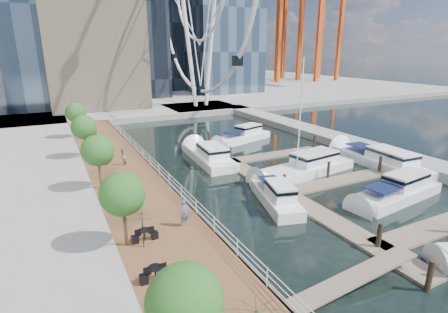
% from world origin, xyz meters
% --- Properties ---
extents(ground, '(520.00, 520.00, 0.00)m').
position_xyz_m(ground, '(0.00, 0.00, 0.00)').
color(ground, black).
rests_on(ground, ground).
extents(boardwalk, '(6.00, 60.00, 1.00)m').
position_xyz_m(boardwalk, '(-9.00, 15.00, 0.50)').
color(boardwalk, brown).
rests_on(boardwalk, ground).
extents(seawall, '(0.25, 60.00, 1.00)m').
position_xyz_m(seawall, '(-6.00, 15.00, 0.50)').
color(seawall, '#595954').
rests_on(seawall, ground).
extents(land_far, '(200.00, 114.00, 1.00)m').
position_xyz_m(land_far, '(0.00, 102.00, 0.50)').
color(land_far, gray).
rests_on(land_far, ground).
extents(breakwater, '(4.00, 60.00, 1.00)m').
position_xyz_m(breakwater, '(20.00, 20.00, 0.50)').
color(breakwater, gray).
rests_on(breakwater, ground).
extents(pier, '(14.00, 12.00, 1.00)m').
position_xyz_m(pier, '(14.00, 52.00, 0.50)').
color(pier, gray).
rests_on(pier, ground).
extents(railing, '(0.10, 60.00, 1.05)m').
position_xyz_m(railing, '(-6.10, 15.00, 1.52)').
color(railing, white).
rests_on(railing, boardwalk).
extents(floating_docks, '(16.00, 34.00, 2.60)m').
position_xyz_m(floating_docks, '(7.97, 9.98, 0.49)').
color(floating_docks, '#6D6051').
rests_on(floating_docks, ground).
extents(port_cranes, '(40.00, 52.00, 38.00)m').
position_xyz_m(port_cranes, '(67.67, 95.67, 20.00)').
color(port_cranes, '#D84C14').
rests_on(port_cranes, ground).
extents(street_trees, '(2.60, 42.60, 4.60)m').
position_xyz_m(street_trees, '(-11.40, 14.00, 4.29)').
color(street_trees, '#3F2B1C').
rests_on(street_trees, ground).
extents(cafe_tables, '(2.50, 13.70, 0.74)m').
position_xyz_m(cafe_tables, '(-10.40, -2.00, 1.37)').
color(cafe_tables, black).
rests_on(cafe_tables, ground).
extents(yacht_foreground, '(10.46, 3.87, 2.15)m').
position_xyz_m(yacht_foreground, '(10.79, 2.72, 0.00)').
color(yacht_foreground, silver).
rests_on(yacht_foreground, ground).
extents(pedestrian_near, '(0.78, 0.65, 1.84)m').
position_xyz_m(pedestrian_near, '(-7.45, 4.69, 1.92)').
color(pedestrian_near, '#52546D').
rests_on(pedestrian_near, boardwalk).
extents(pedestrian_mid, '(1.01, 1.04, 1.69)m').
position_xyz_m(pedestrian_mid, '(-8.48, 19.44, 1.85)').
color(pedestrian_mid, gray).
rests_on(pedestrian_mid, boardwalk).
extents(pedestrian_far, '(0.94, 0.41, 1.59)m').
position_xyz_m(pedestrian_far, '(-9.15, 26.10, 1.79)').
color(pedestrian_far, '#2E313A').
rests_on(pedestrian_far, boardwalk).
extents(moored_yachts, '(20.15, 37.54, 11.50)m').
position_xyz_m(moored_yachts, '(8.18, 11.73, 0.00)').
color(moored_yachts, white).
rests_on(moored_yachts, ground).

